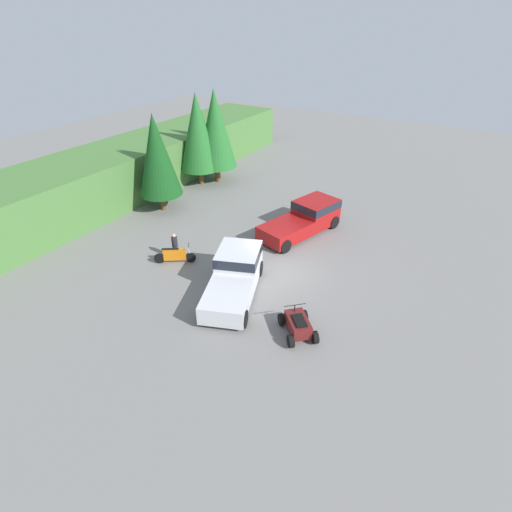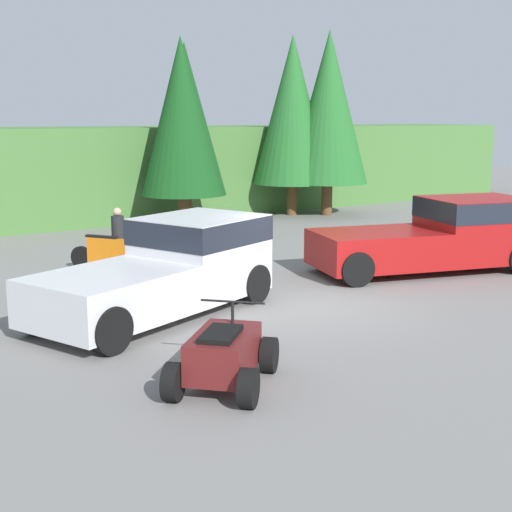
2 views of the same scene
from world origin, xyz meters
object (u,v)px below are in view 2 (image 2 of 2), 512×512
(quad_atv, at_px, (224,356))
(rider_person, at_px, (118,236))
(pickup_truck_red, at_px, (443,233))
(pickup_truck_second, at_px, (172,264))
(dirt_bike, at_px, (109,254))

(quad_atv, bearing_deg, rider_person, 33.06)
(pickup_truck_red, height_order, pickup_truck_second, same)
(pickup_truck_red, xyz_separation_m, pickup_truck_second, (-7.82, 0.26, -0.00))
(quad_atv, bearing_deg, dirt_bike, 35.02)
(pickup_truck_red, height_order, quad_atv, pickup_truck_red)
(pickup_truck_red, bearing_deg, quad_atv, -140.65)
(pickup_truck_red, distance_m, dirt_bike, 8.82)
(quad_atv, bearing_deg, pickup_truck_second, 29.10)
(dirt_bike, bearing_deg, rider_person, 90.38)
(dirt_bike, bearing_deg, pickup_truck_second, -39.35)
(dirt_bike, relative_size, rider_person, 1.24)
(pickup_truck_second, bearing_deg, dirt_bike, 63.70)
(dirt_bike, relative_size, quad_atv, 0.85)
(pickup_truck_second, distance_m, rider_person, 4.78)
(pickup_truck_second, height_order, rider_person, pickup_truck_second)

